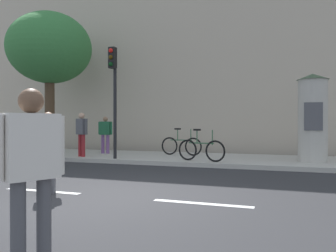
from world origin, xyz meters
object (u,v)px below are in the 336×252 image
Objects in this scene: poster_column at (313,117)px; bicycle_upright at (201,150)px; pedestrian_in_red_top at (48,146)px; pedestrian_with_bag at (82,131)px; pedestrian_near_pole at (30,161)px; bicycle_leaning at (181,146)px; pedestrian_in_light_jacket at (105,132)px; street_tree at (50,49)px; traffic_light at (113,84)px.

poster_column reaches higher than bicycle_upright.
bicycle_upright is at bearing -163.86° from poster_column.
pedestrian_in_red_top is 5.99m from bicycle_upright.
pedestrian_in_red_top is 0.97× the size of pedestrian_with_bag.
pedestrian_near_pole is at bearing -59.01° from pedestrian_with_bag.
pedestrian_with_bag is (-3.07, 5.78, 0.18)m from pedestrian_in_red_top.
pedestrian_in_red_top is at bearing 126.20° from pedestrian_near_pole.
pedestrian_in_red_top reaches higher than bicycle_upright.
pedestrian_with_bag is 0.96× the size of bicycle_leaning.
pedestrian_with_bag is at bearing -93.76° from pedestrian_in_light_jacket.
street_tree is at bearing -171.69° from pedestrian_in_light_jacket.
pedestrian_near_pole is 1.06× the size of pedestrian_in_red_top.
traffic_light reaches higher than pedestrian_with_bag.
poster_column is 1.68× the size of bicycle_upright.
bicycle_leaning is (-4.86, 0.90, -1.09)m from poster_column.
pedestrian_near_pole is 1.03× the size of pedestrian_with_bag.
pedestrian_in_light_jacket is at bearing 116.49° from pedestrian_near_pole.
street_tree is 3.55× the size of pedestrian_near_pole.
bicycle_upright is (-0.60, 8.85, -0.51)m from pedestrian_near_pole.
street_tree reaches higher than pedestrian_in_red_top.
pedestrian_in_light_jacket is 0.91× the size of bicycle_upright.
poster_column is 5.06m from bicycle_leaning.
bicycle_leaning is 1.02× the size of bicycle_upright.
bicycle_upright is (-3.54, -1.02, -1.09)m from poster_column.
poster_column is 8.35m from pedestrian_with_bag.
pedestrian_in_light_jacket reaches higher than bicycle_leaning.
pedestrian_with_bag is at bearing 117.92° from pedestrian_in_red_top.
pedestrian_with_bag is 0.98× the size of bicycle_upright.
pedestrian_in_light_jacket is at bearing 175.53° from poster_column.
street_tree is 3.76× the size of pedestrian_in_red_top.
pedestrian_in_red_top is at bearing -74.64° from traffic_light.
traffic_light is 1.37× the size of poster_column.
pedestrian_with_bag reaches higher than pedestrian_in_light_jacket.
pedestrian_near_pole is 10.38m from pedestrian_with_bag.
street_tree reaches higher than poster_column.
pedestrian_with_bag is 1.07× the size of pedestrian_in_light_jacket.
poster_column reaches higher than bicycle_leaning.
traffic_light reaches higher than poster_column.
street_tree is 3.56× the size of bicycle_upright.
poster_column is at bearing -4.47° from pedestrian_in_light_jacket.
pedestrian_near_pole is 10.96m from bicycle_leaning.
traffic_light is at bearing -174.66° from bicycle_upright.
street_tree reaches higher than bicycle_upright.
traffic_light is 4.72m from street_tree.
traffic_light reaches higher than pedestrian_in_red_top.
pedestrian_with_bag reaches higher than bicycle_leaning.
pedestrian_in_light_jacket is at bearing 86.24° from pedestrian_with_bag.
bicycle_leaning and bicycle_upright have the same top height.
pedestrian_with_bag is 1.62m from pedestrian_in_light_jacket.
poster_column is at bearing 73.42° from pedestrian_near_pole.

